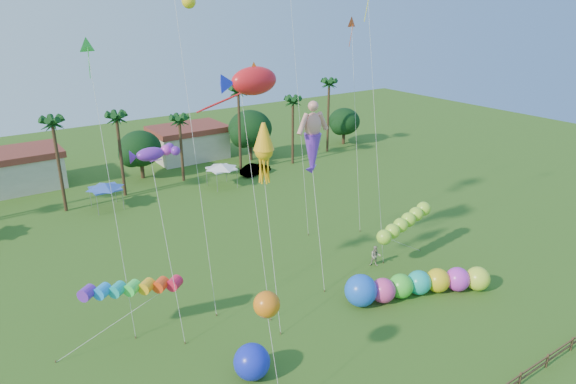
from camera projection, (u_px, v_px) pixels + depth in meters
ground at (378, 369)px, 32.63m from camera, size 160.00×160.00×0.00m
tree_line at (162, 145)px, 66.85m from camera, size 69.46×8.91×11.00m
buildings_row at (99, 160)px, 68.70m from camera, size 35.00×7.00×4.00m
tent_row at (107, 187)px, 56.38m from camera, size 31.00×4.00×0.60m
car_b at (255, 169)px, 68.93m from camera, size 4.67×2.59×1.46m
spectator_b at (375, 256)px, 45.07m from camera, size 1.16×1.12×1.88m
caterpillar_inflatable at (412, 285)px, 40.33m from camera, size 11.88×6.32×2.50m
blue_ball at (252, 362)px, 31.60m from camera, size 2.28×2.28×2.28m
rainbow_tube at (152, 290)px, 34.96m from camera, size 9.69×3.88×3.94m
green_worm at (384, 237)px, 43.58m from camera, size 9.15×2.51×3.92m
orange_ball_kite at (267, 305)px, 28.29m from camera, size 1.53×2.76×7.06m
merman_kite at (313, 143)px, 41.82m from camera, size 3.39×5.65×14.03m
fish_kite at (254, 81)px, 35.69m from camera, size 5.50×5.41×17.87m
squid_kite at (264, 151)px, 35.70m from camera, size 2.38×5.06×14.28m
lobster_kite at (150, 154)px, 34.19m from camera, size 3.78×5.80×13.06m
delta_kite_red at (352, 27)px, 47.91m from camera, size 1.33×3.54×20.66m
delta_kite_green at (88, 53)px, 31.69m from camera, size 1.21×3.79×19.95m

